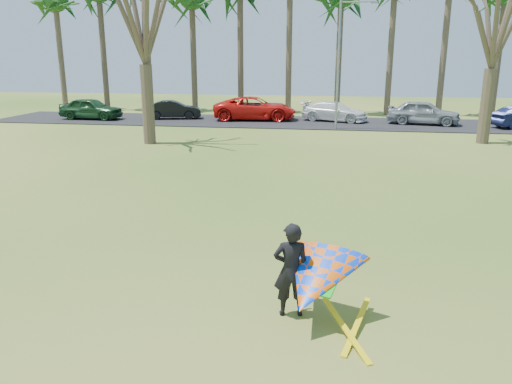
# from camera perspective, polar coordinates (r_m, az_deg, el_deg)

# --- Properties ---
(ground) EXTENTS (100.00, 100.00, 0.00)m
(ground) POSITION_cam_1_polar(r_m,az_deg,el_deg) (11.92, -1.55, -7.63)
(ground) COLOR #205612
(ground) RESTS_ON ground
(parking_strip) EXTENTS (46.00, 7.00, 0.06)m
(parking_strip) POSITION_cam_1_polar(r_m,az_deg,el_deg) (36.14, 5.91, 7.91)
(parking_strip) COLOR black
(parking_strip) RESTS_ON ground
(palm_0) EXTENTS (4.84, 4.84, 10.84)m
(palm_0) POSITION_cam_1_polar(r_m,az_deg,el_deg) (48.43, -21.97, 19.65)
(palm_0) COLOR brown
(palm_0) RESTS_ON ground
(bare_tree_left) EXTENTS (6.60, 6.60, 9.70)m
(bare_tree_left) POSITION_cam_1_polar(r_m,az_deg,el_deg) (27.77, -12.84, 19.66)
(bare_tree_left) COLOR #4A3A2C
(bare_tree_left) RESTS_ON ground
(bare_tree_right) EXTENTS (6.27, 6.27, 9.21)m
(bare_tree_right) POSITION_cam_1_polar(r_m,az_deg,el_deg) (29.91, 25.85, 17.56)
(bare_tree_right) COLOR #453829
(bare_tree_right) RESTS_ON ground
(streetlight) EXTENTS (2.28, 0.18, 8.00)m
(streetlight) POSITION_cam_1_polar(r_m,az_deg,el_deg) (32.78, 9.69, 14.80)
(streetlight) COLOR gray
(streetlight) RESTS_ON ground
(car_0) EXTENTS (4.70, 2.09, 1.57)m
(car_0) POSITION_cam_1_polar(r_m,az_deg,el_deg) (39.53, -18.34, 9.05)
(car_0) COLOR #1A4120
(car_0) RESTS_ON parking_strip
(car_1) EXTENTS (4.31, 2.43, 1.35)m
(car_1) POSITION_cam_1_polar(r_m,az_deg,el_deg) (38.31, -9.42, 9.26)
(car_1) COLOR black
(car_1) RESTS_ON parking_strip
(car_2) EXTENTS (6.29, 3.38, 1.68)m
(car_2) POSITION_cam_1_polar(r_m,az_deg,el_deg) (37.13, -0.13, 9.54)
(car_2) COLOR red
(car_2) RESTS_ON parking_strip
(car_3) EXTENTS (5.09, 3.26, 1.37)m
(car_3) POSITION_cam_1_polar(r_m,az_deg,el_deg) (36.85, 8.97, 9.07)
(car_3) COLOR white
(car_3) RESTS_ON parking_strip
(car_4) EXTENTS (5.08, 2.81, 1.64)m
(car_4) POSITION_cam_1_polar(r_m,az_deg,el_deg) (36.55, 18.60, 8.62)
(car_4) COLOR gray
(car_4) RESTS_ON parking_strip
(kite_flyer) EXTENTS (2.13, 2.39, 2.02)m
(kite_flyer) POSITION_cam_1_polar(r_m,az_deg,el_deg) (8.98, 6.45, -9.80)
(kite_flyer) COLOR black
(kite_flyer) RESTS_ON ground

